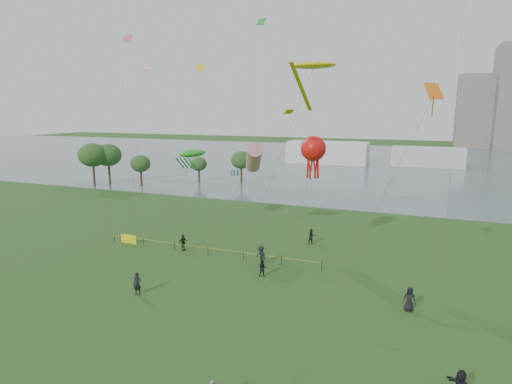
% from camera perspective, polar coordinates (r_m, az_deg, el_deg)
% --- Properties ---
extents(ground_plane, '(400.00, 400.00, 0.00)m').
position_cam_1_polar(ground_plane, '(30.31, -7.32, -18.52)').
color(ground_plane, '#193B12').
extents(lake, '(400.00, 120.00, 0.08)m').
position_cam_1_polar(lake, '(124.56, 15.38, 3.75)').
color(lake, slate).
rests_on(lake, ground_plane).
extents(building_low, '(16.00, 18.00, 28.00)m').
position_cam_1_polar(building_low, '(191.93, 27.58, 9.51)').
color(building_low, slate).
rests_on(building_low, ground_plane).
extents(pavilion_left, '(22.00, 8.00, 6.00)m').
position_cam_1_polar(pavilion_left, '(121.19, 9.52, 5.22)').
color(pavilion_left, silver).
rests_on(pavilion_left, ground_plane).
extents(pavilion_right, '(18.00, 7.00, 5.00)m').
position_cam_1_polar(pavilion_right, '(121.62, 21.91, 4.36)').
color(pavilion_right, silver).
rests_on(pavilion_right, ground_plane).
extents(trees, '(30.23, 18.51, 8.43)m').
position_cam_1_polar(trees, '(87.83, -15.70, 4.42)').
color(trees, '#3B2D1B').
rests_on(trees, ground_plane).
extents(fence, '(24.07, 0.07, 1.05)m').
position_cam_1_polar(fence, '(48.08, -12.93, -6.64)').
color(fence, black).
rests_on(fence, ground_plane).
extents(spectator_a, '(0.94, 0.85, 1.57)m').
position_cam_1_polar(spectator_a, '(39.05, 0.90, -10.17)').
color(spectator_a, black).
rests_on(spectator_a, ground_plane).
extents(spectator_b, '(1.43, 1.24, 1.92)m').
position_cam_1_polar(spectator_b, '(41.83, 0.68, -8.45)').
color(spectator_b, black).
rests_on(spectator_b, ground_plane).
extents(spectator_c, '(0.74, 1.10, 1.74)m').
position_cam_1_polar(spectator_c, '(46.66, -9.71, -6.65)').
color(spectator_c, black).
rests_on(spectator_c, ground_plane).
extents(spectator_d, '(0.97, 0.69, 1.87)m').
position_cam_1_polar(spectator_d, '(34.87, 19.76, -13.27)').
color(spectator_d, black).
rests_on(spectator_d, ground_plane).
extents(spectator_f, '(0.75, 0.56, 1.88)m').
position_cam_1_polar(spectator_f, '(36.78, -15.55, -11.71)').
color(spectator_f, black).
rests_on(spectator_f, ground_plane).
extents(spectator_g, '(1.06, 1.01, 1.72)m').
position_cam_1_polar(spectator_g, '(48.50, 7.42, -5.91)').
color(spectator_g, black).
rests_on(spectator_g, ground_plane).
extents(kite_stingray, '(7.07, 9.90, 19.55)m').
position_cam_1_polar(kite_stingray, '(44.75, 7.58, 16.29)').
color(kite_stingray, '#3F3F42').
extents(kite_windsock, '(5.75, 7.48, 11.39)m').
position_cam_1_polar(kite_windsock, '(47.78, -0.30, 4.55)').
color(kite_windsock, '#3F3F42').
extents(kite_creature, '(2.52, 10.52, 10.20)m').
position_cam_1_polar(kite_creature, '(51.39, -8.49, 5.11)').
color(kite_creature, '#3F3F42').
extents(kite_octopus, '(2.44, 7.63, 12.39)m').
position_cam_1_polar(kite_octopus, '(41.62, 7.65, 5.69)').
color(kite_octopus, '#3F3F42').
extents(kite_delta, '(7.03, 11.87, 16.65)m').
position_cam_1_polar(kite_delta, '(31.08, 21.82, 10.52)').
color(kite_delta, '#3F3F42').
extents(small_kites, '(38.33, 14.70, 8.09)m').
position_cam_1_polar(small_kites, '(44.73, 0.81, 19.44)').
color(small_kites, yellow).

